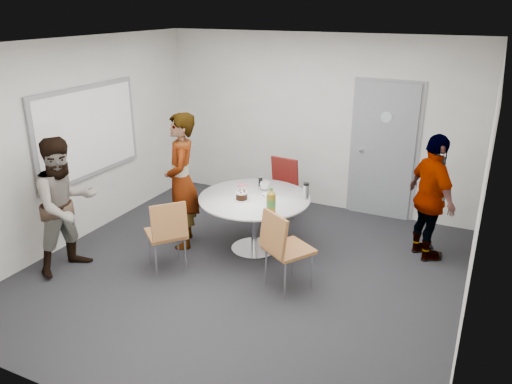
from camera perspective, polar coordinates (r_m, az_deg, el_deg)
The scene contains 15 objects.
floor at distance 6.23m, azimuth -1.45°, elevation -9.03°, with size 5.00×5.00×0.00m, color black.
ceiling at distance 5.42m, azimuth -1.72°, elevation 16.56°, with size 5.00×5.00×0.00m, color silver.
wall_back at distance 7.91m, azimuth 6.77°, elevation 7.90°, with size 5.00×5.00×0.00m, color silver.
wall_left at distance 7.13m, azimuth -19.85°, elevation 5.37°, with size 5.00×5.00×0.00m, color silver.
wall_right at distance 5.11m, azimuth 24.24°, elevation -1.14°, with size 5.00×5.00×0.00m, color silver.
wall_front at distance 3.81m, azimuth -19.12°, elevation -7.86°, with size 5.00×5.00×0.00m, color silver.
door at distance 7.70m, azimuth 14.39°, elevation 4.54°, with size 1.02×0.17×2.12m.
whiteboard at distance 7.22m, azimuth -18.61°, elevation 6.52°, with size 0.04×1.90×1.25m.
table at distance 6.45m, azimuth -0.01°, elevation -1.47°, with size 1.44×1.44×1.08m.
chair_near_left at distance 6.05m, azimuth -10.08°, elevation -4.23°, with size 0.65×0.65×0.94m.
chair_near_right at distance 5.58m, azimuth 3.02°, elevation -5.89°, with size 0.65×0.66×0.97m.
chair_far at distance 7.44m, azimuth 2.86°, elevation 1.02°, with size 0.49×0.53×0.95m.
person_main at distance 6.62m, azimuth -8.49°, elevation 1.22°, with size 0.66×0.43×1.81m, color #A5C6EA.
person_left at distance 6.37m, azimuth -20.91°, elevation -1.45°, with size 0.81×0.63×1.68m, color white.
person_right at distance 6.60m, azimuth 19.40°, elevation -0.66°, with size 0.96×0.40×1.64m, color black.
Camera 1 is at (2.47, -4.80, 3.11)m, focal length 35.00 mm.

